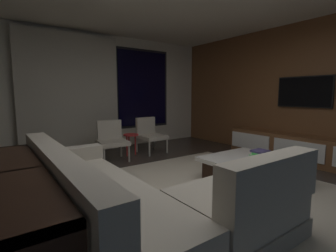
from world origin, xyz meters
name	(u,v)px	position (x,y,z in m)	size (l,w,h in m)	color
floor	(199,201)	(0.00, 0.00, 0.00)	(9.20, 9.20, 0.00)	#332B26
back_wall_with_window	(91,93)	(-0.06, 3.62, 1.34)	(6.60, 0.30, 2.70)	beige
media_wall	(321,92)	(3.06, 0.00, 1.35)	(0.12, 7.80, 2.70)	brown
area_rug	(224,196)	(0.35, -0.10, 0.01)	(3.20, 3.80, 0.01)	beige
sectional_couch	(134,203)	(-0.97, -0.16, 0.29)	(1.98, 2.50, 0.82)	#A49C8C
coffee_table	(250,170)	(1.06, 0.03, 0.19)	(1.16, 1.16, 0.36)	black
book_stack_on_coffee_table	(260,154)	(1.23, 0.00, 0.42)	(0.25, 0.22, 0.11)	#5136CA
accent_chair_near_window	(149,133)	(0.89, 2.60, 0.43)	(0.58, 0.59, 0.78)	#B2ADA0
accent_chair_by_curtain	(112,138)	(-0.07, 2.47, 0.43)	(0.61, 0.62, 0.78)	#B2ADA0
side_stool	(131,138)	(0.40, 2.56, 0.37)	(0.32, 0.32, 0.46)	red
media_console	(306,151)	(2.77, 0.05, 0.25)	(0.46, 3.10, 0.52)	brown
mounted_tv	(304,92)	(2.95, 0.25, 1.35)	(0.05, 1.03, 0.60)	black
console_table_behind_couch	(18,212)	(-1.88, -0.03, 0.41)	(0.40, 2.10, 0.74)	black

